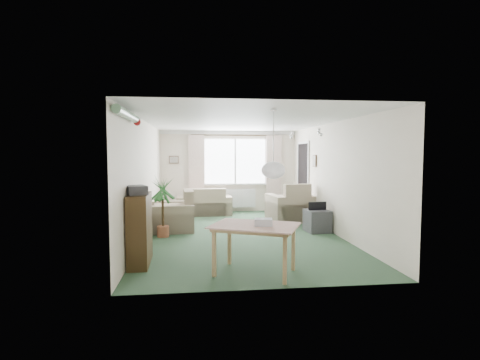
{
  "coord_description": "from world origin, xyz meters",
  "views": [
    {
      "loc": [
        -0.96,
        -7.84,
        1.73
      ],
      "look_at": [
        0.0,
        0.3,
        1.15
      ],
      "focal_mm": 28.0,
      "sensor_mm": 36.0,
      "label": 1
    }
  ],
  "objects": [
    {
      "name": "curtain_rod",
      "position": [
        0.2,
        3.15,
        2.27
      ],
      "size": [
        2.6,
        0.03,
        0.03
      ],
      "primitive_type": "cube",
      "color": "black"
    },
    {
      "name": "curtain_left",
      "position": [
        -0.95,
        3.13,
        1.27
      ],
      "size": [
        0.45,
        0.08,
        2.0
      ],
      "primitive_type": "cube",
      "color": "beige"
    },
    {
      "name": "tv_cube",
      "position": [
        1.7,
        0.1,
        0.24
      ],
      "size": [
        0.52,
        0.57,
        0.48
      ],
      "primitive_type": "cube",
      "rotation": [
        0.0,
        0.0,
        0.07
      ],
      "color": "#3D3D43",
      "rests_on": "ground"
    },
    {
      "name": "gift_box",
      "position": [
        -0.02,
        -2.67,
        0.75
      ],
      "size": [
        0.27,
        0.22,
        0.12
      ],
      "primitive_type": "cube",
      "rotation": [
        0.0,
        0.0,
        -0.15
      ],
      "color": "silver",
      "rests_on": "dining_table"
    },
    {
      "name": "window",
      "position": [
        0.2,
        3.23,
        1.5
      ],
      "size": [
        1.8,
        0.03,
        1.3
      ],
      "primitive_type": "cube",
      "color": "white"
    },
    {
      "name": "curtain_right",
      "position": [
        1.35,
        3.13,
        1.27
      ],
      "size": [
        0.45,
        0.08,
        2.0
      ],
      "primitive_type": "cube",
      "color": "beige"
    },
    {
      "name": "coffee_table",
      "position": [
        -0.55,
        2.75,
        0.22
      ],
      "size": [
        1.07,
        0.77,
        0.43
      ],
      "primitive_type": "cube",
      "rotation": [
        0.0,
        0.0,
        0.28
      ],
      "color": "black",
      "rests_on": "ground"
    },
    {
      "name": "bauble_cluster_b",
      "position": [
        1.6,
        -0.3,
        2.22
      ],
      "size": [
        0.2,
        0.2,
        0.2
      ],
      "primitive_type": "sphere",
      "color": "silver"
    },
    {
      "name": "tinsel_garland",
      "position": [
        -1.92,
        -2.3,
        2.28
      ],
      "size": [
        1.6,
        1.6,
        0.12
      ],
      "primitive_type": "cylinder",
      "color": "#196626"
    },
    {
      "name": "armchair_corner",
      "position": [
        1.48,
        1.55,
        0.49
      ],
      "size": [
        1.21,
        1.16,
        0.98
      ],
      "primitive_type": "cube",
      "rotation": [
        0.0,
        0.0,
        3.26
      ],
      "color": "tan",
      "rests_on": "ground"
    },
    {
      "name": "photo_frame",
      "position": [
        -0.6,
        2.78,
        0.51
      ],
      "size": [
        0.12,
        0.06,
        0.16
      ],
      "primitive_type": "cube",
      "rotation": [
        0.0,
        0.0,
        -0.35
      ],
      "color": "brown",
      "rests_on": "coffee_table"
    },
    {
      "name": "dining_table",
      "position": [
        -0.13,
        -2.6,
        0.35
      ],
      "size": [
        1.31,
        1.13,
        0.69
      ],
      "primitive_type": "cube",
      "rotation": [
        0.0,
        0.0,
        -0.43
      ],
      "color": "tan",
      "rests_on": "ground"
    },
    {
      "name": "pendant_lamp",
      "position": [
        0.2,
        -2.3,
        1.48
      ],
      "size": [
        0.36,
        0.36,
        0.36
      ],
      "primitive_type": "sphere",
      "color": "white"
    },
    {
      "name": "wall_picture_back",
      "position": [
        -1.6,
        3.23,
        1.55
      ],
      "size": [
        0.28,
        0.03,
        0.22
      ],
      "primitive_type": "cube",
      "color": "brown"
    },
    {
      "name": "bauble_cluster_a",
      "position": [
        1.3,
        0.9,
        2.22
      ],
      "size": [
        0.2,
        0.2,
        0.2
      ],
      "primitive_type": "sphere",
      "color": "silver"
    },
    {
      "name": "ground",
      "position": [
        0.0,
        0.0,
        0.0
      ],
      "size": [
        6.5,
        6.5,
        0.0
      ],
      "primitive_type": "plane",
      "color": "#2B4830"
    },
    {
      "name": "armchair_left",
      "position": [
        -1.5,
        0.65,
        0.45
      ],
      "size": [
        1.0,
        1.05,
        0.9
      ],
      "primitive_type": "cube",
      "rotation": [
        0.0,
        0.0,
        -1.52
      ],
      "color": "beige",
      "rests_on": "ground"
    },
    {
      "name": "wall_picture_right",
      "position": [
        1.98,
        1.2,
        1.55
      ],
      "size": [
        0.03,
        0.24,
        0.3
      ],
      "primitive_type": "cube",
      "color": "brown"
    },
    {
      "name": "radiator",
      "position": [
        0.2,
        3.19,
        0.4
      ],
      "size": [
        1.2,
        0.1,
        0.55
      ],
      "primitive_type": "cube",
      "color": "white"
    },
    {
      "name": "hifi_box",
      "position": [
        -1.87,
        -2.01,
        1.17
      ],
      "size": [
        0.39,
        0.43,
        0.14
      ],
      "primitive_type": "cube",
      "rotation": [
        0.0,
        0.0,
        0.4
      ],
      "color": "#303034",
      "rests_on": "bookshelf"
    },
    {
      "name": "bookshelf",
      "position": [
        -1.84,
        -1.92,
        0.55
      ],
      "size": [
        0.32,
        0.91,
        1.1
      ],
      "primitive_type": "cube",
      "rotation": [
        0.0,
        0.0,
        0.02
      ],
      "color": "black",
      "rests_on": "ground"
    },
    {
      "name": "sofa",
      "position": [
        -0.74,
        2.75,
        0.38
      ],
      "size": [
        1.54,
        0.83,
        0.76
      ],
      "primitive_type": "cube",
      "rotation": [
        0.0,
        0.0,
        3.16
      ],
      "color": "beige",
      "rests_on": "ground"
    },
    {
      "name": "pet_bed",
      "position": [
        1.35,
        1.57,
        0.07
      ],
      "size": [
        0.72,
        0.72,
        0.13
      ],
      "primitive_type": "cylinder",
      "rotation": [
        0.0,
        0.0,
        -0.11
      ],
      "color": "navy",
      "rests_on": "ground"
    },
    {
      "name": "houseplant",
      "position": [
        -1.65,
        -0.03,
        0.61
      ],
      "size": [
        0.53,
        0.53,
        1.23
      ],
      "primitive_type": "cylinder",
      "rotation": [
        0.0,
        0.0,
        -0.0
      ],
      "color": "#216130",
      "rests_on": "ground"
    },
    {
      "name": "doorway",
      "position": [
        1.99,
        2.2,
        1.0
      ],
      "size": [
        0.03,
        0.95,
        2.0
      ],
      "primitive_type": "cube",
      "color": "black"
    }
  ]
}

